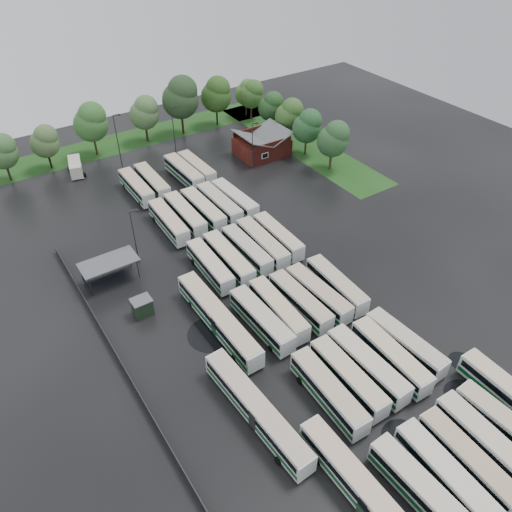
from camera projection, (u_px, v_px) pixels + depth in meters
ground at (293, 321)px, 67.42m from camera, size 160.00×160.00×0.00m
brick_building at (262, 146)px, 104.53m from camera, size 10.07×8.60×5.39m
wash_shed at (108, 263)px, 72.44m from camera, size 8.20×4.20×3.58m
utility_hut at (142, 307)px, 67.78m from camera, size 2.70×2.20×2.62m
grass_strip_north at (124, 142)px, 110.50m from camera, size 80.00×10.00×0.01m
grass_strip_east at (299, 143)px, 110.05m from camera, size 10.00×50.00×0.01m
west_fence at (114, 351)px, 62.62m from camera, size 0.10×50.00×1.20m
bus_r0c0 at (422, 491)px, 47.52m from camera, size 2.79×11.73×3.25m
bus_r0c1 at (446, 476)px, 48.61m from camera, size 3.02×12.00×3.31m
bus_r0c2 at (467, 460)px, 50.02m from camera, size 2.89×11.49×3.17m
bus_r0c3 at (487, 444)px, 51.32m from camera, size 2.93×12.02×3.32m
bus_r0c4 at (505, 427)px, 52.91m from camera, size 2.87×11.48×3.17m
bus_r1c0 at (329, 392)px, 56.34m from camera, size 3.01×11.85×3.27m
bus_r1c1 at (348, 377)px, 57.96m from camera, size 2.77×11.66×3.23m
bus_r1c2 at (367, 365)px, 59.24m from camera, size 2.65×11.94×3.32m
bus_r1c3 at (391, 356)px, 60.38m from camera, size 2.91×11.83×3.27m
bus_r1c4 at (405, 344)px, 62.02m from camera, size 3.00×11.52×3.18m
bus_r2c0 at (261, 320)px, 65.18m from camera, size 2.65×11.77×3.27m
bus_r2c1 at (278, 310)px, 66.69m from camera, size 2.98×11.65×3.21m
bus_r2c2 at (300, 301)px, 67.96m from camera, size 2.51×11.47×3.19m
bus_r2c3 at (318, 294)px, 69.12m from camera, size 2.87×11.64×3.22m
bus_r2c4 at (336, 285)px, 70.58m from camera, size 2.99×11.55×3.19m
bus_r3c0 at (210, 266)px, 73.97m from camera, size 2.87×11.43×3.16m
bus_r3c1 at (229, 259)px, 75.15m from camera, size 2.91×12.01×3.32m
bus_r3c2 at (247, 250)px, 76.98m from camera, size 2.48×11.36×3.16m
bus_r3c3 at (262, 243)px, 78.13m from camera, size 2.89×12.07×3.34m
bus_r3c4 at (278, 236)px, 79.70m from camera, size 2.73×11.43×3.17m
bus_r4c0 at (169, 222)px, 82.85m from camera, size 2.88×11.77×3.25m
bus_r4c1 at (185, 215)px, 84.45m from camera, size 2.85×11.98×3.32m
bus_r4c2 at (203, 210)px, 85.66m from camera, size 2.56×11.99×3.34m
bus_r4c3 at (219, 204)px, 87.05m from camera, size 2.59×11.99×3.33m
bus_r4c4 at (234, 199)px, 88.29m from camera, size 2.91×11.88×3.29m
bus_r5c0 at (137, 187)px, 91.71m from camera, size 2.49×11.50×3.20m
bus_r5c1 at (152, 182)px, 93.16m from camera, size 2.72×11.74×3.26m
bus_r5c3 at (184, 172)px, 95.96m from camera, size 2.73×12.04×3.34m
bus_r5c4 at (197, 168)px, 97.46m from camera, size 2.61×11.49×3.19m
artic_bus_west_a at (365, 493)px, 47.36m from camera, size 2.50×17.18×3.19m
artic_bus_west_b at (218, 319)px, 65.24m from camera, size 2.62×17.95×3.33m
artic_bus_west_c at (257, 410)px, 54.54m from camera, size 3.14×17.37×3.21m
minibus at (75, 166)px, 98.44m from camera, size 3.70×6.54×2.70m
tree_north_0 at (2, 151)px, 93.29m from camera, size 5.84×5.84×9.68m
tree_north_1 at (45, 141)px, 97.27m from camera, size 5.59×5.59×9.26m
tree_north_2 at (91, 122)px, 101.11m from camera, size 6.89×6.89×11.40m
tree_north_3 at (145, 112)px, 106.60m from camera, size 6.24×6.24×10.33m
tree_north_4 at (181, 97)px, 108.48m from camera, size 7.99×7.99×13.23m
tree_north_5 at (217, 94)px, 113.02m from camera, size 6.89×6.89×11.42m
tree_north_6 at (247, 92)px, 118.58m from camera, size 5.32×5.32×8.81m
tree_east_0 at (334, 139)px, 96.82m from camera, size 6.12×6.12×10.14m
tree_east_1 at (308, 126)px, 101.86m from camera, size 5.97×5.97×9.89m
tree_east_2 at (290, 114)px, 106.48m from camera, size 5.97×5.97×9.88m
tree_east_3 at (271, 106)px, 111.09m from camera, size 5.58×5.58×9.24m
tree_east_4 at (252, 94)px, 116.71m from camera, size 5.63×5.63×9.32m
lamp_post_ne at (253, 143)px, 97.40m from camera, size 1.48×0.29×9.64m
lamp_post_nw at (135, 234)px, 73.93m from camera, size 1.46×0.28×9.47m
lamp_post_back_w at (118, 138)px, 97.51m from camera, size 1.69×0.33×10.97m
lamp_post_back_e at (174, 127)px, 102.69m from camera, size 1.56×0.30×10.12m
puddle_0 at (403, 438)px, 53.78m from camera, size 4.77×4.77×0.01m
puddle_1 at (464, 395)px, 58.10m from camera, size 4.58×4.58×0.01m
puddle_2 at (212, 334)px, 65.61m from camera, size 6.55×6.55×0.01m
puddle_3 at (324, 316)px, 68.20m from camera, size 4.69×4.69×0.01m
puddle_4 at (461, 361)px, 62.07m from camera, size 3.07×3.07×0.01m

